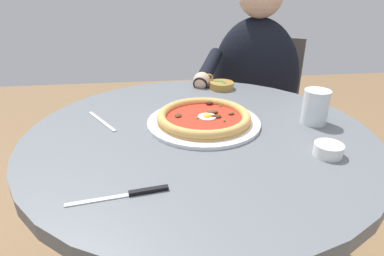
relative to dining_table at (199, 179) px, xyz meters
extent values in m
cylinder|color=#565B60|center=(0.00, 0.00, 0.14)|extent=(0.94, 0.94, 0.04)
cylinder|color=#4E5257|center=(0.00, 0.00, -0.22)|extent=(0.11, 0.11, 0.70)
cylinder|color=white|center=(-0.02, -0.04, 0.17)|extent=(0.32, 0.32, 0.01)
cylinder|color=tan|center=(-0.02, -0.04, 0.17)|extent=(0.27, 0.27, 0.01)
torus|color=tan|center=(-0.02, -0.04, 0.18)|extent=(0.27, 0.27, 0.03)
cylinder|color=red|center=(-0.02, -0.04, 0.18)|extent=(0.25, 0.25, 0.00)
cylinder|color=white|center=(-0.03, -0.04, 0.18)|extent=(0.05, 0.05, 0.00)
ellipsoid|color=yellow|center=(-0.03, -0.04, 0.19)|extent=(0.02, 0.02, 0.02)
ellipsoid|color=#3D2314|center=(-0.05, -0.04, 0.18)|extent=(0.03, 0.02, 0.01)
ellipsoid|color=#4C2D19|center=(0.05, -0.06, 0.18)|extent=(0.03, 0.03, 0.01)
ellipsoid|color=#4C2D19|center=(-0.05, -0.14, 0.19)|extent=(0.02, 0.02, 0.01)
ellipsoid|color=brown|center=(-0.05, -0.07, 0.19)|extent=(0.04, 0.03, 0.01)
ellipsoid|color=brown|center=(-0.10, -0.05, 0.18)|extent=(0.02, 0.02, 0.01)
ellipsoid|color=#2D6B28|center=(-0.08, -0.12, 0.18)|extent=(0.01, 0.01, 0.00)
ellipsoid|color=#2D6B28|center=(0.00, -0.03, 0.18)|extent=(0.01, 0.01, 0.00)
ellipsoid|color=#2D6B28|center=(-0.07, -0.01, 0.18)|extent=(0.01, 0.01, 0.00)
cylinder|color=silver|center=(-0.33, -0.01, 0.21)|extent=(0.07, 0.07, 0.10)
cylinder|color=silver|center=(-0.33, -0.01, 0.17)|extent=(0.06, 0.06, 0.03)
cube|color=silver|center=(0.24, 0.28, 0.16)|extent=(0.12, 0.03, 0.00)
cube|color=black|center=(0.14, 0.27, 0.17)|extent=(0.08, 0.02, 0.01)
cylinder|color=white|center=(-0.28, 0.17, 0.18)|extent=(0.07, 0.07, 0.03)
cylinder|color=olive|center=(-0.28, 0.17, 0.18)|extent=(0.06, 0.06, 0.01)
cylinder|color=olive|center=(-0.14, -0.35, 0.17)|extent=(0.09, 0.09, 0.03)
torus|color=olive|center=(-0.10, -0.39, 0.19)|extent=(0.03, 0.03, 0.03)
ellipsoid|color=#516B2D|center=(-0.14, -0.36, 0.18)|extent=(0.02, 0.02, 0.02)
ellipsoid|color=#516B2D|center=(-0.14, -0.35, 0.18)|extent=(0.02, 0.02, 0.02)
ellipsoid|color=#516B2D|center=(-0.13, -0.36, 0.18)|extent=(0.02, 0.02, 0.02)
ellipsoid|color=#516B2D|center=(-0.14, -0.34, 0.18)|extent=(0.02, 0.02, 0.02)
ellipsoid|color=#516B2D|center=(-0.12, -0.36, 0.18)|extent=(0.02, 0.02, 0.02)
cube|color=#BCBCC1|center=(0.27, -0.09, 0.16)|extent=(0.10, 0.15, 0.00)
cube|color=#282833|center=(-0.34, -0.59, -0.37)|extent=(0.43, 0.41, 0.45)
ellipsoid|color=black|center=(-0.34, -0.59, 0.13)|extent=(0.45, 0.39, 0.54)
cylinder|color=black|center=(-0.11, -0.48, 0.21)|extent=(0.16, 0.27, 0.12)
sphere|color=tan|center=(-0.07, -0.39, 0.18)|extent=(0.07, 0.07, 0.07)
cube|color=#504A45|center=(-0.37, -0.63, -0.12)|extent=(0.56, 0.56, 0.02)
cube|color=#504A45|center=(-0.47, -0.80, 0.08)|extent=(0.33, 0.21, 0.39)
cylinder|color=#4C4742|center=(-0.11, -0.56, -0.36)|extent=(0.02, 0.02, 0.46)
cylinder|color=#4C4742|center=(-0.43, -0.38, -0.36)|extent=(0.02, 0.02, 0.46)
cylinder|color=#4C4742|center=(-0.30, -0.89, -0.36)|extent=(0.02, 0.02, 0.46)
cylinder|color=#4C4742|center=(-0.62, -0.70, -0.36)|extent=(0.02, 0.02, 0.46)
camera|label=1|loc=(0.12, 0.79, 0.54)|focal=30.05mm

